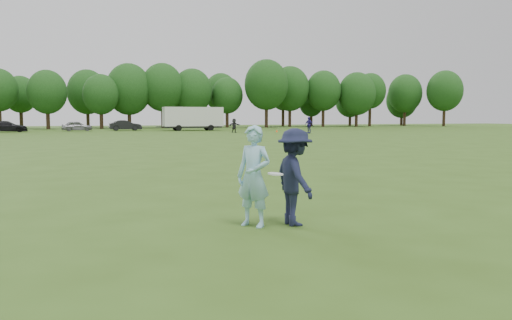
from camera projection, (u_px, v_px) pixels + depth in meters
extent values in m
plane|color=#324F16|center=(320.00, 217.00, 9.74)|extent=(200.00, 200.00, 0.00)
imported|color=#8FC8DD|center=(254.00, 176.00, 8.82)|extent=(0.75, 0.78, 1.80)
imported|color=#181D36|center=(295.00, 177.00, 8.94)|extent=(0.68, 1.15, 1.75)
imported|color=navy|center=(309.00, 125.00, 56.98)|extent=(0.93, 1.19, 1.89)
imported|color=#272727|center=(234.00, 126.00, 58.92)|extent=(1.65, 0.86, 1.70)
imported|color=black|center=(6.00, 127.00, 61.17)|extent=(4.86, 2.13, 1.39)
imported|color=gray|center=(77.00, 126.00, 65.66)|extent=(3.96, 1.81, 1.32)
imported|color=black|center=(125.00, 125.00, 67.76)|extent=(4.35, 1.72, 1.41)
cone|color=#FF4A0D|center=(277.00, 131.00, 61.57)|extent=(0.28, 0.28, 0.30)
cylinder|color=white|center=(275.00, 174.00, 8.61)|extent=(0.31, 0.31, 0.05)
cube|color=white|center=(193.00, 117.00, 68.08)|extent=(8.00, 2.50, 2.60)
cube|color=black|center=(193.00, 127.00, 68.20)|extent=(7.60, 2.30, 0.25)
cylinder|color=black|center=(179.00, 128.00, 66.32)|extent=(0.80, 0.25, 0.80)
cylinder|color=black|center=(175.00, 128.00, 68.67)|extent=(0.80, 0.25, 0.80)
cylinder|color=black|center=(211.00, 128.00, 67.75)|extent=(0.80, 0.25, 0.80)
cylinder|color=black|center=(207.00, 127.00, 70.10)|extent=(0.80, 0.25, 0.80)
cube|color=#333333|center=(161.00, 127.00, 66.76)|extent=(1.20, 0.15, 0.12)
cylinder|color=#332114|center=(0.00, 118.00, 73.20)|extent=(0.56, 0.56, 3.46)
cylinder|color=#332114|center=(48.00, 119.00, 75.23)|extent=(0.56, 0.56, 3.14)
ellipsoid|color=#183C14|center=(47.00, 92.00, 74.87)|extent=(5.78, 5.78, 6.64)
cylinder|color=#332114|center=(101.00, 119.00, 77.50)|extent=(0.56, 0.56, 3.01)
ellipsoid|color=#183C14|center=(101.00, 94.00, 77.17)|extent=(5.46, 5.46, 6.28)
cylinder|color=#332114|center=(129.00, 118.00, 81.18)|extent=(0.56, 0.56, 3.23)
ellipsoid|color=#183C14|center=(129.00, 89.00, 80.77)|extent=(7.29, 7.29, 8.38)
cylinder|color=#332114|center=(163.00, 117.00, 82.83)|extent=(0.56, 0.56, 3.77)
ellipsoid|color=#183C14|center=(162.00, 87.00, 82.41)|extent=(6.95, 6.95, 8.00)
cylinder|color=#332114|center=(193.00, 118.00, 85.08)|extent=(0.56, 0.56, 3.33)
ellipsoid|color=#183C14|center=(192.00, 91.00, 84.68)|extent=(6.71, 6.71, 7.71)
cylinder|color=#332114|center=(227.00, 118.00, 87.34)|extent=(0.56, 0.56, 3.22)
ellipsoid|color=#183C14|center=(227.00, 95.00, 86.99)|extent=(5.54, 5.54, 6.37)
cylinder|color=#332114|center=(266.00, 116.00, 86.57)|extent=(0.56, 0.56, 4.15)
ellipsoid|color=#183C14|center=(266.00, 85.00, 86.11)|extent=(7.59, 7.59, 8.73)
cylinder|color=#332114|center=(290.00, 116.00, 91.82)|extent=(0.56, 0.56, 3.95)
ellipsoid|color=#183C14|center=(290.00, 89.00, 91.38)|extent=(7.16, 7.16, 8.24)
cylinder|color=#332114|center=(323.00, 116.00, 92.52)|extent=(0.56, 0.56, 3.90)
ellipsoid|color=#183C14|center=(323.00, 91.00, 92.10)|extent=(6.49, 6.49, 7.46)
cylinder|color=#332114|center=(356.00, 118.00, 93.45)|extent=(0.56, 0.56, 3.16)
ellipsoid|color=#183C14|center=(357.00, 94.00, 93.05)|extent=(6.99, 6.99, 8.04)
cylinder|color=#332114|center=(370.00, 115.00, 97.11)|extent=(0.56, 0.56, 4.29)
ellipsoid|color=#183C14|center=(370.00, 91.00, 96.70)|extent=(6.02, 6.02, 6.93)
cylinder|color=#332114|center=(405.00, 117.00, 101.59)|extent=(0.56, 0.56, 3.68)
ellipsoid|color=#183C14|center=(405.00, 93.00, 101.18)|extent=(6.78, 6.78, 7.80)
cylinder|color=#332114|center=(444.00, 116.00, 97.91)|extent=(0.56, 0.56, 3.96)
ellipsoid|color=#183C14|center=(445.00, 91.00, 97.48)|extent=(6.93, 6.93, 7.96)
cylinder|color=#332114|center=(21.00, 118.00, 82.16)|extent=(0.56, 0.56, 3.29)
ellipsoid|color=#183C14|center=(20.00, 94.00, 81.81)|extent=(5.30, 5.30, 6.09)
cylinder|color=#332114|center=(88.00, 118.00, 86.95)|extent=(0.56, 0.56, 3.28)
ellipsoid|color=#183C14|center=(87.00, 92.00, 86.55)|extent=(6.78, 6.78, 7.79)
cylinder|color=#332114|center=(130.00, 118.00, 87.77)|extent=(0.56, 0.56, 3.11)
ellipsoid|color=#183C14|center=(129.00, 97.00, 87.43)|extent=(5.34, 5.34, 6.14)
cylinder|color=#332114|center=(181.00, 117.00, 92.16)|extent=(0.56, 0.56, 3.50)
ellipsoid|color=#183C14|center=(181.00, 97.00, 91.82)|extent=(4.82, 4.82, 5.54)
cylinder|color=#332114|center=(221.00, 117.00, 95.24)|extent=(0.56, 0.56, 3.80)
ellipsoid|color=#183C14|center=(221.00, 92.00, 94.84)|extent=(6.34, 6.34, 7.29)
cylinder|color=#332114|center=(283.00, 116.00, 97.53)|extent=(0.56, 0.56, 3.84)
ellipsoid|color=#183C14|center=(283.00, 95.00, 97.17)|extent=(5.09, 5.09, 5.86)
cylinder|color=#332114|center=(311.00, 120.00, 98.29)|extent=(0.56, 0.56, 2.58)
ellipsoid|color=#183C14|center=(311.00, 103.00, 98.00)|extent=(4.86, 4.86, 5.59)
cylinder|color=#332114|center=(350.00, 119.00, 102.73)|extent=(0.56, 0.56, 2.62)
ellipsoid|color=#183C14|center=(350.00, 100.00, 102.39)|extent=(6.11, 6.11, 7.02)
cylinder|color=#332114|center=(401.00, 119.00, 105.26)|extent=(0.56, 0.56, 2.54)
ellipsoid|color=#183C14|center=(402.00, 100.00, 104.90)|extent=(6.47, 6.47, 7.44)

